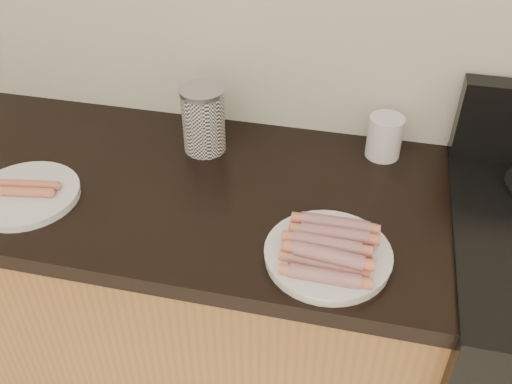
% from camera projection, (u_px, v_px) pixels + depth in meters
% --- Properties ---
extents(cabinet_base, '(2.20, 0.59, 0.86)m').
position_uv_depth(cabinet_base, '(41.00, 287.00, 1.72)').
color(cabinet_base, '#A16234').
rests_on(cabinet_base, floor).
extents(counter_slab, '(2.20, 0.62, 0.04)m').
position_uv_depth(counter_slab, '(0.00, 165.00, 1.44)').
color(counter_slab, black).
rests_on(counter_slab, cabinet_base).
extents(main_plate, '(0.28, 0.28, 0.02)m').
position_uv_depth(main_plate, '(328.00, 256.00, 1.14)').
color(main_plate, silver).
rests_on(main_plate, counter_slab).
extents(side_plate, '(0.31, 0.31, 0.02)m').
position_uv_depth(side_plate, '(26.00, 195.00, 1.30)').
color(side_plate, white).
rests_on(side_plate, counter_slab).
extents(hotdog_pile, '(0.14, 0.19, 0.05)m').
position_uv_depth(hotdog_pile, '(329.00, 244.00, 1.12)').
color(hotdog_pile, maroon).
rests_on(hotdog_pile, main_plate).
extents(plain_sausages, '(0.14, 0.07, 0.02)m').
position_uv_depth(plain_sausages, '(24.00, 188.00, 1.28)').
color(plain_sausages, '#D57D54').
rests_on(plain_sausages, side_plate).
extents(canister, '(0.11, 0.11, 0.17)m').
position_uv_depth(canister, '(204.00, 120.00, 1.41)').
color(canister, white).
rests_on(canister, counter_slab).
extents(mug, '(0.10, 0.10, 0.11)m').
position_uv_depth(mug, '(385.00, 137.00, 1.41)').
color(mug, silver).
rests_on(mug, counter_slab).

